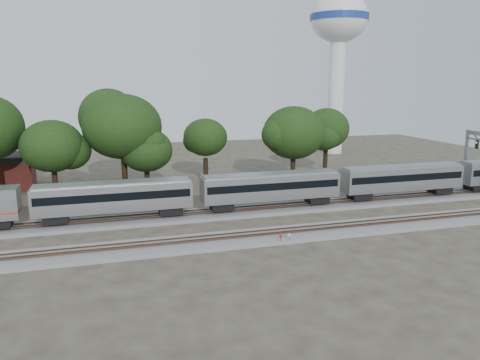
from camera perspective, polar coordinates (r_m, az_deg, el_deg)
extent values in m
plane|color=#383328|center=(52.11, -4.11, -6.29)|extent=(160.00, 160.00, 0.00)
cube|color=slate|center=(57.68, -5.39, -4.31)|extent=(160.00, 5.00, 0.40)
cube|color=brown|center=(56.88, -5.26, -4.06)|extent=(160.00, 0.08, 0.15)
cube|color=brown|center=(58.23, -5.54, -3.69)|extent=(160.00, 0.08, 0.15)
cube|color=slate|center=(48.35, -3.08, -7.48)|extent=(160.00, 5.00, 0.40)
cube|color=brown|center=(47.54, -2.89, -7.24)|extent=(160.00, 0.08, 0.15)
cube|color=brown|center=(48.87, -3.29, -6.71)|extent=(160.00, 0.08, 0.15)
cube|color=#B7B9BE|center=(55.97, -15.09, -2.00)|extent=(17.85, 3.08, 3.08)
cube|color=black|center=(55.90, -15.11, -1.70)|extent=(17.24, 3.13, 0.92)
cube|color=gray|center=(55.62, -15.18, -0.41)|extent=(17.44, 2.46, 0.36)
cube|color=black|center=(56.74, -21.53, -4.33)|extent=(2.67, 2.26, 0.92)
cube|color=black|center=(56.93, -8.47, -3.57)|extent=(2.67, 2.26, 0.92)
cube|color=#B7B9BE|center=(59.47, 3.78, -0.81)|extent=(17.85, 3.08, 3.08)
cube|color=black|center=(59.40, 3.78, -0.52)|extent=(17.24, 3.13, 0.92)
cube|color=gray|center=(59.14, 3.80, 0.69)|extent=(17.44, 2.46, 0.36)
cube|color=black|center=(58.09, -2.25, -3.13)|extent=(2.67, 2.26, 0.92)
cube|color=black|center=(62.41, 9.34, -2.23)|extent=(2.67, 2.26, 0.92)
cube|color=#B7B9BE|center=(68.44, 19.11, 0.23)|extent=(17.85, 3.08, 3.08)
cube|color=black|center=(68.38, 19.13, 0.48)|extent=(17.24, 3.13, 0.92)
cube|color=gray|center=(68.15, 19.20, 1.54)|extent=(17.44, 2.46, 0.36)
cube|color=black|center=(65.36, 14.36, -1.81)|extent=(2.67, 2.26, 0.92)
cube|color=black|center=(72.73, 23.16, -1.03)|extent=(2.67, 2.26, 0.92)
cube|color=black|center=(76.89, 26.82, -0.71)|extent=(2.67, 2.26, 0.92)
cylinder|color=#512D19|center=(47.88, 4.97, -7.35)|extent=(0.06, 0.06, 0.96)
cylinder|color=#AC180C|center=(47.75, 4.98, -6.87)|extent=(0.33, 0.17, 0.34)
cylinder|color=#512D19|center=(48.51, 6.04, -7.15)|extent=(0.06, 0.06, 0.90)
cylinder|color=silver|center=(48.38, 6.05, -6.71)|extent=(0.32, 0.04, 0.32)
cube|color=#512D19|center=(49.50, 6.04, -7.13)|extent=(0.57, 0.44, 0.30)
cylinder|color=silver|center=(110.59, 11.61, 9.79)|extent=(3.63, 3.63, 25.43)
cone|color=silver|center=(111.46, 11.38, 4.18)|extent=(5.81, 5.81, 3.63)
ellipsoid|color=silver|center=(111.42, 12.00, 18.80)|extent=(12.72, 12.72, 10.81)
cylinder|color=navy|center=(111.42, 12.00, 18.80)|extent=(12.86, 12.86, 1.45)
cube|color=gray|center=(79.45, 25.77, 2.24)|extent=(0.36, 0.36, 9.13)
cube|color=black|center=(77.20, 26.92, 3.87)|extent=(0.25, 0.51, 1.22)
cylinder|color=black|center=(70.00, -21.58, -0.66)|extent=(0.70, 0.70, 4.11)
ellipsoid|color=black|center=(69.09, -21.93, 3.86)|extent=(7.75, 7.75, 6.59)
cylinder|color=black|center=(70.60, -13.85, 0.46)|extent=(0.70, 0.70, 5.37)
ellipsoid|color=black|center=(69.58, -14.15, 6.35)|extent=(10.12, 10.12, 8.61)
cylinder|color=black|center=(70.08, -11.23, -0.27)|extent=(0.70, 0.70, 3.54)
ellipsoid|color=black|center=(69.25, -11.39, 3.62)|extent=(6.67, 6.67, 5.67)
cylinder|color=black|center=(76.83, -4.19, 1.17)|extent=(0.70, 0.70, 4.03)
ellipsoid|color=black|center=(76.02, -4.25, 5.22)|extent=(7.60, 7.60, 6.46)
cylinder|color=black|center=(76.19, 6.46, 1.21)|extent=(0.70, 0.70, 4.48)
ellipsoid|color=black|center=(75.32, 6.57, 5.76)|extent=(8.45, 8.45, 7.18)
cylinder|color=black|center=(85.74, 10.35, 2.24)|extent=(0.70, 0.70, 4.38)
ellipsoid|color=black|center=(84.98, 10.50, 6.19)|extent=(8.25, 8.25, 7.02)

